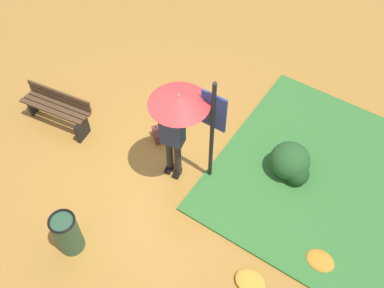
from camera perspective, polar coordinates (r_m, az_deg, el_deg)
ground_plane at (r=8.11m, az=-4.87°, el=-3.64°), size 18.00×18.00×0.00m
grass_verge at (r=8.31m, az=20.11°, el=-5.90°), size 4.80×4.00×0.05m
person_with_umbrella at (r=6.86m, az=-2.08°, el=3.72°), size 0.96×0.96×2.04m
info_sign_post at (r=6.91m, az=2.71°, el=2.78°), size 0.44×0.07×2.30m
handbag at (r=8.47m, az=-4.49°, el=1.21°), size 0.32×0.29×0.37m
park_bench at (r=8.92m, az=-17.01°, el=4.48°), size 1.40×0.56×0.75m
trash_bin at (r=7.25m, az=-15.81°, el=-11.03°), size 0.42×0.42×0.83m
shrub_cluster at (r=8.02m, az=12.68°, el=-2.43°), size 0.79×0.72×0.65m
leaf_pile_near_person at (r=7.12m, az=7.54°, el=-17.18°), size 0.49×0.39×0.11m
leaf_pile_by_bench at (r=7.47m, az=16.22°, el=-14.26°), size 0.46×0.37×0.10m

